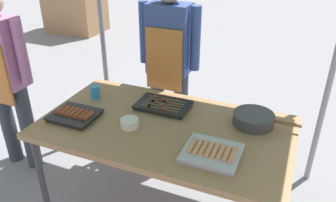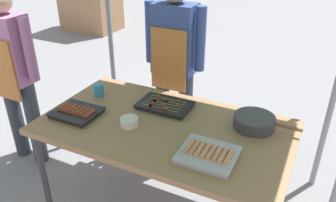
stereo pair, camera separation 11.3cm
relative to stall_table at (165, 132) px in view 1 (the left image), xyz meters
name	(u,v)px [view 1 (the left image)]	position (x,y,z in m)	size (l,w,h in m)	color
stall_table	(165,132)	(0.00, 0.00, 0.00)	(1.60, 0.90, 0.75)	#9E724C
tray_grilled_sausages	(212,153)	(0.37, -0.20, 0.07)	(0.32, 0.28, 0.05)	#ADADB2
tray_meat_skewers	(163,105)	(-0.10, 0.21, 0.07)	(0.37, 0.24, 0.04)	black
tray_pork_links	(75,115)	(-0.59, -0.15, 0.07)	(0.30, 0.26, 0.05)	black
cooking_wok	(254,119)	(0.52, 0.23, 0.10)	(0.42, 0.26, 0.08)	#38383A
condiment_bowl	(130,123)	(-0.20, -0.10, 0.08)	(0.12, 0.12, 0.06)	silver
drink_cup_near_edge	(95,92)	(-0.63, 0.16, 0.10)	(0.07, 0.07, 0.09)	#338CBF
vendor_woman	(169,57)	(-0.27, 0.72, 0.23)	(0.52, 0.23, 1.57)	#333842
customer_nearby	(4,70)	(-1.38, 0.06, 0.19)	(0.52, 0.22, 1.51)	#333842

